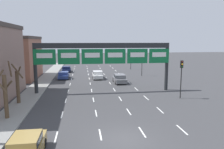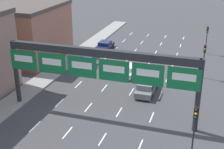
% 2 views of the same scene
% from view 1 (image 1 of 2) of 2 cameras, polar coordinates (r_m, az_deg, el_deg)
% --- Properties ---
extents(ground_plane, '(220.00, 220.00, 0.00)m').
position_cam_1_polar(ground_plane, '(16.62, 3.14, -16.48)').
color(ground_plane, '#3D3D3F').
extents(lane_dashes, '(10.02, 67.00, 0.01)m').
position_cam_1_polar(lane_dashes, '(29.26, -1.90, -5.17)').
color(lane_dashes, white).
rests_on(lane_dashes, ground_plane).
extents(sign_gantry, '(18.57, 0.70, 6.79)m').
position_cam_1_polar(sign_gantry, '(29.71, -2.21, 5.67)').
color(sign_gantry, '#232628').
rests_on(sign_gantry, ground_plane).
extents(building_far, '(9.41, 11.84, 7.88)m').
position_cam_1_polar(building_far, '(44.97, -24.88, 4.04)').
color(building_far, '#9E6651').
rests_on(building_far, ground_plane).
extents(car_white, '(1.83, 4.43, 1.44)m').
position_cam_1_polar(car_white, '(41.07, -3.83, -0.01)').
color(car_white, silver).
rests_on(car_white, ground_plane).
extents(car_gold, '(1.82, 3.90, 1.50)m').
position_cam_1_polar(car_gold, '(14.84, -21.39, -16.99)').
color(car_gold, '#A88947').
rests_on(car_gold, ground_plane).
extents(car_blue, '(1.90, 3.96, 1.36)m').
position_cam_1_polar(car_blue, '(41.81, -12.51, -0.10)').
color(car_blue, navy).
rests_on(car_blue, ground_plane).
extents(car_navy, '(1.91, 4.00, 1.31)m').
position_cam_1_polar(car_navy, '(50.64, -11.81, 1.44)').
color(car_navy, '#19234C').
rests_on(car_navy, ground_plane).
extents(car_grey, '(1.86, 4.53, 1.47)m').
position_cam_1_polar(car_grey, '(36.90, 1.99, -0.99)').
color(car_grey, slate).
rests_on(car_grey, ground_plane).
extents(traffic_light_near_gantry, '(0.30, 0.35, 4.25)m').
position_cam_1_polar(traffic_light_near_gantry, '(44.35, 7.86, 3.56)').
color(traffic_light_near_gantry, black).
rests_on(traffic_light_near_gantry, ground_plane).
extents(traffic_light_mid_block, '(0.30, 0.35, 4.26)m').
position_cam_1_polar(traffic_light_mid_block, '(54.04, 4.96, 4.57)').
color(traffic_light_mid_block, black).
rests_on(traffic_light_mid_block, ground_plane).
extents(traffic_light_far_end, '(0.30, 0.35, 4.71)m').
position_cam_1_polar(traffic_light_far_end, '(27.92, 17.70, 0.74)').
color(traffic_light_far_end, black).
rests_on(traffic_light_far_end, ground_plane).
extents(tree_bare_second, '(1.45, 1.46, 4.36)m').
position_cam_1_polar(tree_bare_second, '(21.79, -26.16, -4.64)').
color(tree_bare_second, brown).
rests_on(tree_bare_second, sidewalk_left).
extents(tree_bare_third, '(1.79, 1.51, 4.74)m').
position_cam_1_polar(tree_bare_third, '(26.47, -23.55, -2.12)').
color(tree_bare_third, brown).
rests_on(tree_bare_third, sidewalk_left).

